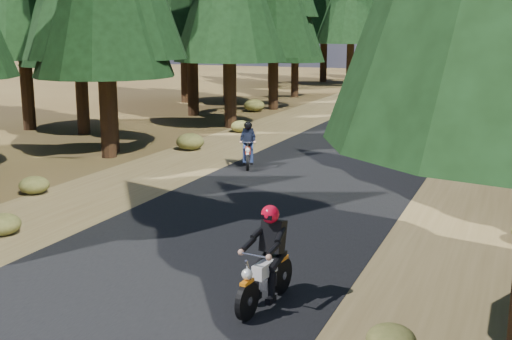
% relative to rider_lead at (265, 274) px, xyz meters
% --- Properties ---
extents(ground, '(120.00, 120.00, 0.00)m').
position_rel_rider_lead_xyz_m(ground, '(-1.96, 2.84, -0.52)').
color(ground, '#422E17').
rests_on(ground, ground).
extents(road, '(6.00, 100.00, 0.01)m').
position_rel_rider_lead_xyz_m(road, '(-1.96, 7.84, -0.52)').
color(road, black).
rests_on(road, ground).
extents(shoulder_l, '(3.20, 100.00, 0.01)m').
position_rel_rider_lead_xyz_m(shoulder_l, '(-6.56, 7.84, -0.52)').
color(shoulder_l, brown).
rests_on(shoulder_l, ground).
extents(shoulder_r, '(3.20, 100.00, 0.01)m').
position_rel_rider_lead_xyz_m(shoulder_r, '(2.64, 7.84, -0.52)').
color(shoulder_r, brown).
rests_on(shoulder_r, ground).
extents(understory_shrubs, '(16.56, 29.30, 0.70)m').
position_rel_rider_lead_xyz_m(understory_shrubs, '(-1.26, 12.60, -0.24)').
color(understory_shrubs, '#474C1E').
rests_on(understory_shrubs, ground).
extents(rider_lead, '(0.70, 1.79, 1.55)m').
position_rel_rider_lead_xyz_m(rider_lead, '(0.00, 0.00, 0.00)').
color(rider_lead, silver).
rests_on(rider_lead, road).
extents(rider_follow, '(1.03, 1.63, 1.40)m').
position_rel_rider_lead_xyz_m(rider_follow, '(-4.27, 9.26, -0.05)').
color(rider_follow, maroon).
rests_on(rider_follow, road).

